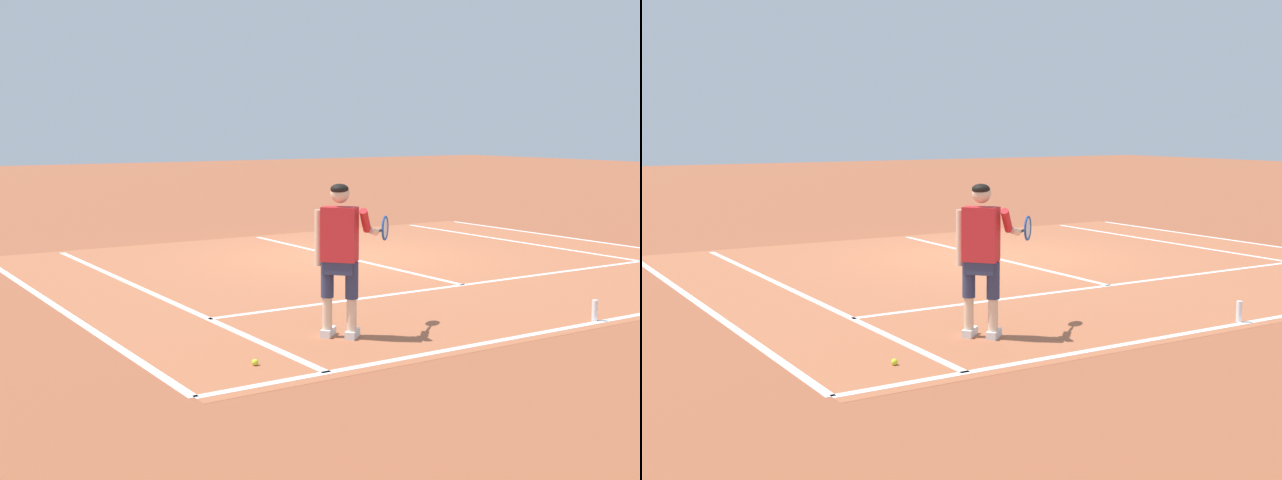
% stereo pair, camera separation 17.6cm
% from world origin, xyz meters
% --- Properties ---
extents(ground_plane, '(80.00, 80.00, 0.00)m').
position_xyz_m(ground_plane, '(0.00, 0.00, 0.00)').
color(ground_plane, '#9E5133').
extents(court_inner_surface, '(10.98, 9.46, 0.00)m').
position_xyz_m(court_inner_surface, '(0.00, -1.42, 0.00)').
color(court_inner_surface, '#B2603D').
rests_on(court_inner_surface, ground).
extents(line_baseline, '(10.98, 0.10, 0.01)m').
position_xyz_m(line_baseline, '(0.00, -5.95, 0.00)').
color(line_baseline, white).
rests_on(line_baseline, ground).
extents(line_service, '(8.23, 0.10, 0.01)m').
position_xyz_m(line_service, '(0.00, -3.29, 0.00)').
color(line_service, white).
rests_on(line_service, ground).
extents(line_centre_service, '(0.10, 6.40, 0.01)m').
position_xyz_m(line_centre_service, '(0.00, -0.09, 0.00)').
color(line_centre_service, white).
rests_on(line_centre_service, ground).
extents(line_singles_left, '(0.10, 9.06, 0.01)m').
position_xyz_m(line_singles_left, '(-4.12, -1.42, 0.00)').
color(line_singles_left, white).
rests_on(line_singles_left, ground).
extents(line_singles_right, '(0.10, 9.06, 0.01)m').
position_xyz_m(line_singles_right, '(4.12, -1.42, 0.00)').
color(line_singles_right, white).
rests_on(line_singles_right, ground).
extents(line_doubles_left, '(0.10, 9.06, 0.01)m').
position_xyz_m(line_doubles_left, '(-5.49, -1.42, 0.00)').
color(line_doubles_left, white).
rests_on(line_doubles_left, ground).
extents(line_doubles_right, '(0.10, 9.06, 0.01)m').
position_xyz_m(line_doubles_right, '(5.49, -1.42, 0.00)').
color(line_doubles_right, white).
rests_on(line_doubles_right, ground).
extents(tennis_player, '(1.18, 0.68, 1.71)m').
position_xyz_m(tennis_player, '(-3.25, -4.88, 0.99)').
color(tennis_player, white).
rests_on(tennis_player, ground).
extents(tennis_ball_near_feet, '(0.07, 0.07, 0.07)m').
position_xyz_m(tennis_ball_near_feet, '(-4.58, -5.36, 0.03)').
color(tennis_ball_near_feet, '#CCE02D').
rests_on(tennis_ball_near_feet, ground).
extents(tennis_ball_by_baseline, '(0.07, 0.07, 0.07)m').
position_xyz_m(tennis_ball_by_baseline, '(-2.56, -4.07, 0.03)').
color(tennis_ball_by_baseline, '#CCE02D').
rests_on(tennis_ball_by_baseline, ground).
extents(water_bottle, '(0.07, 0.07, 0.26)m').
position_xyz_m(water_bottle, '(-0.23, -5.87, 0.13)').
color(water_bottle, white).
rests_on(water_bottle, ground).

